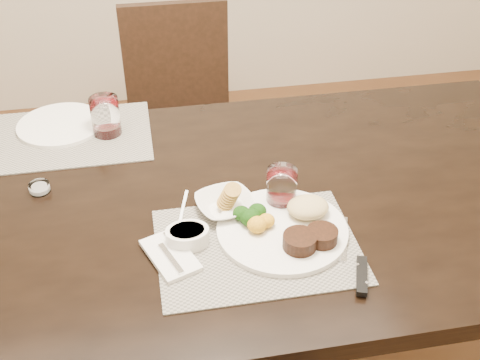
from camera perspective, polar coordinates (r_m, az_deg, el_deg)
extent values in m
cube|color=black|center=(1.55, -2.54, -2.58)|extent=(2.00, 1.00, 0.05)
cube|color=black|center=(2.36, 18.79, -0.81)|extent=(0.08, 0.08, 0.70)
cube|color=black|center=(2.41, -5.32, 4.32)|extent=(0.42, 0.42, 0.04)
cube|color=black|center=(2.39, -8.86, -2.97)|extent=(0.04, 0.04, 0.41)
cube|color=black|center=(2.41, -0.31, -2.03)|extent=(0.04, 0.04, 0.41)
cube|color=black|center=(2.68, -9.30, 1.79)|extent=(0.04, 0.04, 0.41)
cube|color=black|center=(2.70, -1.67, 2.59)|extent=(0.04, 0.04, 0.41)
cube|color=black|center=(2.46, -6.12, 11.46)|extent=(0.42, 0.04, 0.45)
cube|color=gray|center=(1.39, 1.64, -6.26)|extent=(0.46, 0.34, 0.00)
cube|color=gray|center=(1.84, -15.64, 4.01)|extent=(0.46, 0.34, 0.00)
cylinder|color=white|center=(1.43, 4.02, -4.73)|extent=(0.31, 0.31, 0.01)
cylinder|color=black|center=(1.36, 5.68, -5.80)|extent=(0.08, 0.08, 0.03)
cylinder|color=black|center=(1.39, 7.78, -5.24)|extent=(0.07, 0.07, 0.03)
ellipsoid|color=tan|center=(1.45, 6.45, -2.57)|extent=(0.10, 0.09, 0.04)
ellipsoid|color=#123B0B|center=(1.42, 0.96, -3.55)|extent=(0.05, 0.05, 0.04)
ellipsoid|color=gold|center=(1.40, 1.63, -4.24)|extent=(0.05, 0.05, 0.04)
cube|color=white|center=(1.37, -6.62, -7.10)|extent=(0.14, 0.17, 0.01)
cube|color=white|center=(1.35, -6.58, -7.38)|extent=(0.05, 0.11, 0.00)
cube|color=white|center=(1.40, -6.62, -5.37)|extent=(0.03, 0.05, 0.00)
cube|color=white|center=(1.43, 9.69, -5.49)|extent=(0.07, 0.15, 0.00)
cube|color=black|center=(1.34, 11.46, -8.89)|extent=(0.06, 0.11, 0.01)
imported|color=white|center=(1.48, -1.41, -2.37)|extent=(0.17, 0.17, 0.03)
cylinder|color=#A67D34|center=(1.46, -1.43, -1.64)|extent=(0.04, 0.05, 0.04)
cylinder|color=white|center=(1.39, -5.01, -5.33)|extent=(0.10, 0.10, 0.04)
cylinder|color=#0C3710|center=(1.38, -5.03, -4.93)|extent=(0.08, 0.08, 0.01)
cube|color=white|center=(1.42, -5.38, -2.47)|extent=(0.01, 0.07, 0.05)
cylinder|color=white|center=(1.48, 3.96, -0.71)|extent=(0.07, 0.07, 0.10)
cylinder|color=#360406|center=(1.50, 3.90, -1.90)|extent=(0.06, 0.06, 0.03)
cylinder|color=white|center=(1.90, -16.63, 5.06)|extent=(0.26, 0.26, 0.01)
cylinder|color=white|center=(1.80, -12.64, 5.94)|extent=(0.08, 0.08, 0.12)
cylinder|color=#360406|center=(1.82, -12.46, 4.76)|extent=(0.07, 0.07, 0.03)
cylinder|color=white|center=(1.63, -18.48, -0.70)|extent=(0.05, 0.05, 0.02)
cylinder|color=white|center=(1.64, -18.44, -0.85)|extent=(0.04, 0.04, 0.01)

